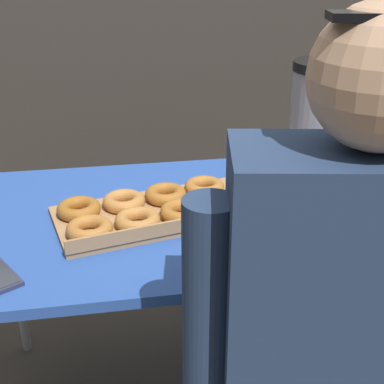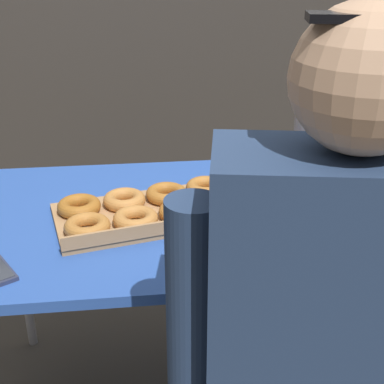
# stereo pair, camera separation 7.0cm
# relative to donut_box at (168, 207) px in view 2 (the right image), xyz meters

# --- Properties ---
(folding_table) EXTENTS (1.29, 0.77, 0.70)m
(folding_table) POSITION_rel_donut_box_xyz_m (0.09, 0.01, -0.07)
(folding_table) COLOR #2D56B2
(folding_table) RESTS_ON ground
(donut_box) EXTENTS (0.69, 0.41, 0.05)m
(donut_box) POSITION_rel_donut_box_xyz_m (0.00, 0.00, 0.00)
(donut_box) COLOR tan
(donut_box) RESTS_ON folding_table
(coffee_urn) EXTENTS (0.20, 0.23, 0.40)m
(coffee_urn) POSITION_rel_donut_box_xyz_m (0.50, 0.18, 0.16)
(coffee_urn) COLOR #939399
(coffee_urn) RESTS_ON folding_table
(person_seated) EXTENTS (0.59, 0.30, 1.33)m
(person_seated) POSITION_rel_donut_box_xyz_m (0.25, -0.59, -0.09)
(person_seated) COLOR #33332D
(person_seated) RESTS_ON ground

